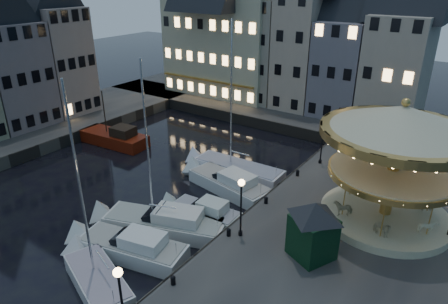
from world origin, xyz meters
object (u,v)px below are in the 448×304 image
Objects in this scene: bollard_d at (298,173)px; motorboat_b at (128,247)px; motorboat_d at (201,213)px; streetlamp_b at (241,200)px; bollard_b at (229,232)px; red_fishing_boat at (115,138)px; motorboat_f at (233,169)px; motorboat_a at (95,277)px; carousel at (398,143)px; motorboat_c at (160,222)px; streetlamp_c at (323,135)px; bollard_a at (173,280)px; ticket_kiosk at (314,221)px; bollard_c at (266,200)px; motorboat_e at (226,183)px; streetlamp_a at (121,294)px.

motorboat_b reaches higher than bollard_d.
motorboat_b is 6.21m from motorboat_d.
motorboat_d is (-4.48, 1.46, -3.38)m from streetlamp_b.
bollard_b is at bearing -26.81° from motorboat_d.
streetlamp_b is 10.30m from bollard_d.
bollard_b is 0.07× the size of red_fishing_boat.
motorboat_f is at bearing 5.78° from red_fishing_boat.
motorboat_a is 22.13m from red_fishing_boat.
bollard_b is 12.46m from carousel.
motorboat_c is 1.03× the size of motorboat_f.
streetlamp_c is at bearing 71.90° from motorboat_b.
ticket_kiosk reaches higher than bollard_a.
bollard_a is 1.00× the size of bollard_c.
streetlamp_b is at bearing 84.29° from bollard_a.
bollard_d is at bearing 65.56° from motorboat_d.
red_fishing_boat is (-20.70, 8.31, -0.90)m from bollard_b.
motorboat_b is 18.97m from carousel.
motorboat_d reaches higher than bollard_d.
motorboat_a is at bearing -89.30° from motorboat_e.
motorboat_e reaches higher than bollard_b.
streetlamp_a is 4.71m from bollard_a.
streetlamp_a is 27.97m from red_fishing_boat.
motorboat_a is at bearing 156.43° from streetlamp_a.
bollard_d is 0.13× the size of ticket_kiosk.
motorboat_f is at bearing 143.15° from ticket_kiosk.
carousel is 2.38× the size of ticket_kiosk.
carousel reaches higher than streetlamp_c.
streetlamp_b is 4.73m from ticket_kiosk.
motorboat_b is (-0.47, 3.04, 0.11)m from motorboat_a.
streetlamp_b is at bearing -82.41° from bollard_c.
bollard_b is (-0.60, 9.50, -2.41)m from streetlamp_a.
motorboat_b is 11.07m from motorboat_e.
bollard_b is 1.00× the size of bollard_d.
motorboat_f is at bearing 109.32° from streetlamp_a.
motorboat_a is 20.77m from carousel.
motorboat_f is (-6.76, -4.21, -3.49)m from streetlamp_c.
bollard_a is 0.07× the size of motorboat_b.
ticket_kiosk is at bearing -15.28° from red_fishing_boat.
carousel is at bearing 59.44° from bollard_a.
bollard_c is 10.06m from carousel.
motorboat_c is at bearing -30.93° from red_fishing_boat.
bollard_a is 16.50m from carousel.
motorboat_b is at bearing -108.10° from streetlamp_c.
bollard_b is at bearing -135.06° from carousel.
carousel reaches higher than streetlamp_a.
motorboat_e is at bearing -128.65° from streetlamp_c.
motorboat_c reaches higher than streetlamp_c.
bollard_b is (-0.60, -0.50, -2.41)m from streetlamp_b.
motorboat_d is at bearing 175.36° from ticket_kiosk.
streetlamp_a is at bearing -81.47° from bollard_a.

